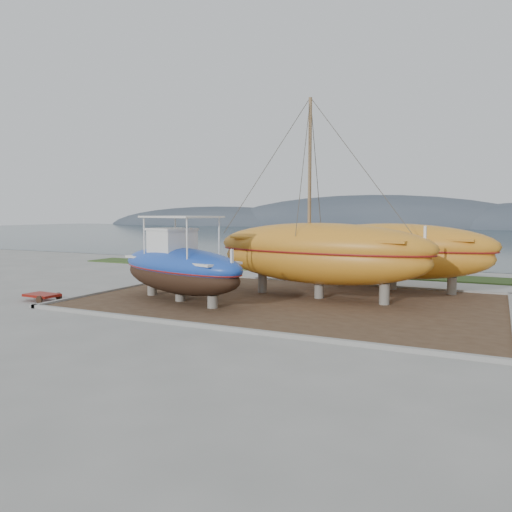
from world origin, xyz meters
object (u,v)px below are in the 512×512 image
at_px(orange_sailboat, 320,199).
at_px(orange_bare_hull, 393,258).
at_px(white_dinghy, 193,274).
at_px(red_trailer, 42,297).
at_px(blue_caique, 180,259).

relative_size(orange_sailboat, orange_bare_hull, 1.05).
relative_size(white_dinghy, red_trailer, 1.99).
distance_m(blue_caique, red_trailer, 6.66).
relative_size(white_dinghy, orange_sailboat, 0.43).
bearing_deg(orange_bare_hull, blue_caique, -130.44).
bearing_deg(white_dinghy, orange_sailboat, -22.80).
distance_m(white_dinghy, orange_sailboat, 8.29).
bearing_deg(orange_sailboat, blue_caique, -141.37).
relative_size(orange_sailboat, red_trailer, 4.65).
xyz_separation_m(orange_sailboat, orange_bare_hull, (2.57, 4.11, -2.95)).
distance_m(blue_caique, white_dinghy, 4.58).
bearing_deg(orange_bare_hull, white_dinghy, -153.97).
bearing_deg(red_trailer, orange_sailboat, 30.02).
relative_size(blue_caique, orange_sailboat, 0.74).
xyz_separation_m(orange_sailboat, red_trailer, (-11.30, -5.95, -4.50)).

